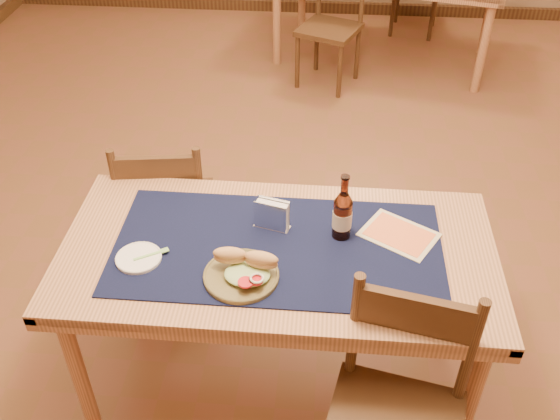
# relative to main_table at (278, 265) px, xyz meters

# --- Properties ---
(main_table) EXTENTS (1.60, 0.80, 0.75)m
(main_table) POSITION_rel_main_table_xyz_m (0.00, 0.00, 0.00)
(main_table) COLOR tan
(main_table) RESTS_ON ground
(placemat) EXTENTS (1.20, 0.60, 0.01)m
(placemat) POSITION_rel_main_table_xyz_m (0.00, 0.00, 0.09)
(placemat) COLOR #0E1033
(placemat) RESTS_ON main_table
(baseboard) EXTENTS (6.00, 7.00, 0.10)m
(baseboard) POSITION_rel_main_table_xyz_m (0.00, 0.80, -0.62)
(baseboard) COLOR #4B321A
(baseboard) RESTS_ON ground
(chair_main_far) EXTENTS (0.46, 0.46, 0.89)m
(chair_main_far) POSITION_rel_main_table_xyz_m (-0.57, 0.55, -0.21)
(chair_main_far) COLOR #4B321A
(chair_main_far) RESTS_ON ground
(chair_main_near) EXTENTS (0.51, 0.51, 0.94)m
(chair_main_near) POSITION_rel_main_table_xyz_m (0.43, -0.50, -0.18)
(chair_main_near) COLOR #4B321A
(chair_main_near) RESTS_ON ground
(chair_back_near) EXTENTS (0.53, 0.53, 0.88)m
(chair_back_near) POSITION_rel_main_table_xyz_m (0.16, 2.83, -0.21)
(chair_back_near) COLOR #4B321A
(chair_back_near) RESTS_ON ground
(sandwich_plate) EXTENTS (0.26, 0.26, 0.10)m
(sandwich_plate) POSITION_rel_main_table_xyz_m (-0.10, -0.16, 0.12)
(sandwich_plate) COLOR brown
(sandwich_plate) RESTS_ON placemat
(side_plate) EXTENTS (0.16, 0.16, 0.01)m
(side_plate) POSITION_rel_main_table_xyz_m (-0.49, -0.10, 0.10)
(side_plate) COLOR white
(side_plate) RESTS_ON placemat
(fork) EXTENTS (0.12, 0.08, 0.00)m
(fork) POSITION_rel_main_table_xyz_m (-0.44, -0.09, 0.10)
(fork) COLOR #90D675
(fork) RESTS_ON side_plate
(beer_bottle) EXTENTS (0.07, 0.07, 0.27)m
(beer_bottle) POSITION_rel_main_table_xyz_m (0.23, 0.09, 0.19)
(beer_bottle) COLOR #4A1C0D
(beer_bottle) RESTS_ON placemat
(napkin_holder) EXTENTS (0.14, 0.08, 0.12)m
(napkin_holder) POSITION_rel_main_table_xyz_m (-0.03, 0.11, 0.14)
(napkin_holder) COLOR white
(napkin_holder) RESTS_ON placemat
(menu_card) EXTENTS (0.33, 0.30, 0.01)m
(menu_card) POSITION_rel_main_table_xyz_m (0.45, 0.11, 0.09)
(menu_card) COLOR beige
(menu_card) RESTS_ON placemat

